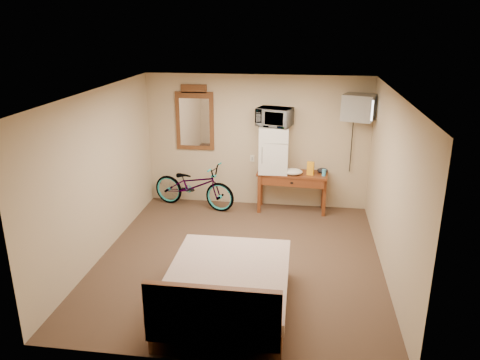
{
  "coord_description": "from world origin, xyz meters",
  "views": [
    {
      "loc": [
        0.88,
        -6.25,
        3.42
      ],
      "look_at": [
        -0.06,
        0.45,
        1.11
      ],
      "focal_mm": 35.0,
      "sensor_mm": 36.0,
      "label": 1
    }
  ],
  "objects": [
    {
      "name": "room",
      "position": [
        -0.0,
        0.0,
        1.25
      ],
      "size": [
        4.6,
        4.64,
        2.5
      ],
      "color": "#4C3526",
      "rests_on": "ground"
    },
    {
      "name": "desk",
      "position": [
        0.7,
        2.0,
        0.62
      ],
      "size": [
        1.32,
        0.59,
        0.75
      ],
      "color": "#623015",
      "rests_on": "floor"
    },
    {
      "name": "mini_fridge",
      "position": [
        0.34,
        2.06,
        1.18
      ],
      "size": [
        0.54,
        0.53,
        0.86
      ],
      "color": "silver",
      "rests_on": "desk"
    },
    {
      "name": "microwave",
      "position": [
        0.34,
        2.06,
        1.78
      ],
      "size": [
        0.69,
        0.57,
        0.33
      ],
      "primitive_type": "imported",
      "rotation": [
        0.0,
        0.0,
        -0.29
      ],
      "color": "silver",
      "rests_on": "mini_fridge"
    },
    {
      "name": "snack_bag",
      "position": [
        1.03,
        1.95,
        0.87
      ],
      "size": [
        0.13,
        0.1,
        0.24
      ],
      "primitive_type": "cube",
      "rotation": [
        0.0,
        0.0,
        -0.21
      ],
      "color": "#F9A316",
      "rests_on": "desk"
    },
    {
      "name": "blue_cup",
      "position": [
        1.27,
        1.93,
        0.81
      ],
      "size": [
        0.07,
        0.07,
        0.12
      ],
      "primitive_type": "cylinder",
      "color": "#41ADE0",
      "rests_on": "desk"
    },
    {
      "name": "cloth_cream",
      "position": [
        0.71,
        1.92,
        0.81
      ],
      "size": [
        0.36,
        0.28,
        0.11
      ],
      "primitive_type": "ellipsoid",
      "color": "white",
      "rests_on": "desk"
    },
    {
      "name": "cloth_dark_a",
      "position": [
        0.23,
        1.89,
        0.8
      ],
      "size": [
        0.24,
        0.18,
        0.09
      ],
      "primitive_type": "ellipsoid",
      "color": "black",
      "rests_on": "desk"
    },
    {
      "name": "cloth_dark_b",
      "position": [
        1.25,
        2.11,
        0.8
      ],
      "size": [
        0.2,
        0.16,
        0.09
      ],
      "primitive_type": "ellipsoid",
      "color": "black",
      "rests_on": "desk"
    },
    {
      "name": "crt_television",
      "position": [
        1.8,
        2.02,
        1.99
      ],
      "size": [
        0.63,
        0.67,
        0.45
      ],
      "color": "black",
      "rests_on": "room"
    },
    {
      "name": "wall_mirror",
      "position": [
        -1.18,
        2.27,
        1.66
      ],
      "size": [
        0.73,
        0.04,
        1.23
      ],
      "color": "brown",
      "rests_on": "room"
    },
    {
      "name": "bicycle",
      "position": [
        -1.16,
        1.95,
        0.44
      ],
      "size": [
        1.76,
        0.97,
        0.88
      ],
      "primitive_type": "imported",
      "rotation": [
        0.0,
        0.0,
        1.33
      ],
      "color": "black",
      "rests_on": "floor"
    },
    {
      "name": "bed",
      "position": [
        0.03,
        -1.38,
        0.3
      ],
      "size": [
        1.48,
        1.98,
        0.9
      ],
      "color": "brown",
      "rests_on": "floor"
    }
  ]
}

